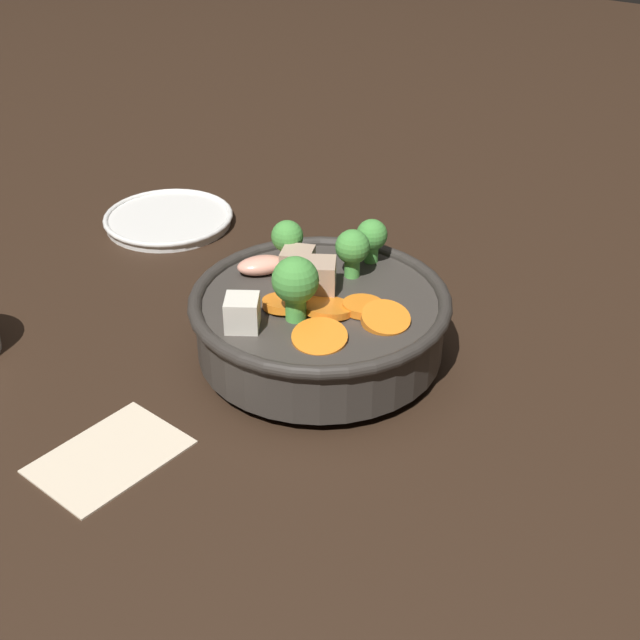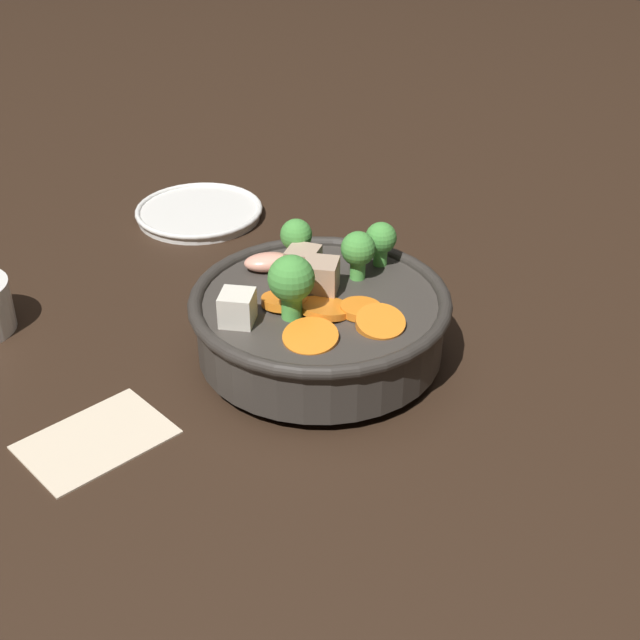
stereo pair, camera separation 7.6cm
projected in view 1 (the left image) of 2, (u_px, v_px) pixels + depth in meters
The scene contains 4 objects.
ground_plane at pixel (320, 358), 0.79m from camera, with size 3.00×3.00×0.00m, color black.
stirfry_bowl at pixel (320, 317), 0.76m from camera, with size 0.22×0.22×0.12m.
side_saucer at pixel (169, 219), 1.01m from camera, with size 0.15×0.15×0.01m.
napkin at pixel (109, 456), 0.67m from camera, with size 0.12×0.09×0.00m.
Camera 1 is at (-0.54, -0.36, 0.45)m, focal length 50.00 mm.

